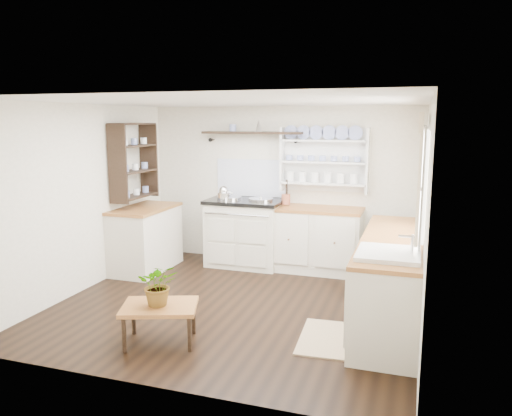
# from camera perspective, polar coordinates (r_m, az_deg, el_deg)

# --- Properties ---
(floor) EXTENTS (4.00, 3.80, 0.01)m
(floor) POSITION_cam_1_polar(r_m,az_deg,el_deg) (5.87, -2.24, -10.96)
(floor) COLOR black
(floor) RESTS_ON ground
(wall_back) EXTENTS (4.00, 0.02, 2.30)m
(wall_back) POSITION_cam_1_polar(r_m,az_deg,el_deg) (7.35, 2.86, 2.58)
(wall_back) COLOR beige
(wall_back) RESTS_ON ground
(wall_right) EXTENTS (0.02, 3.80, 2.30)m
(wall_right) POSITION_cam_1_polar(r_m,az_deg,el_deg) (5.22, 18.71, -1.01)
(wall_right) COLOR beige
(wall_right) RESTS_ON ground
(wall_left) EXTENTS (0.02, 3.80, 2.30)m
(wall_left) POSITION_cam_1_polar(r_m,az_deg,el_deg) (6.53, -19.00, 1.10)
(wall_left) COLOR beige
(wall_left) RESTS_ON ground
(ceiling) EXTENTS (4.00, 3.80, 0.01)m
(ceiling) POSITION_cam_1_polar(r_m,az_deg,el_deg) (5.49, -2.40, 12.08)
(ceiling) COLOR white
(ceiling) RESTS_ON wall_back
(window) EXTENTS (0.08, 1.55, 1.22)m
(window) POSITION_cam_1_polar(r_m,az_deg,el_deg) (5.31, 18.40, 3.71)
(window) COLOR white
(window) RESTS_ON wall_right
(aga_cooker) EXTENTS (1.09, 0.75, 1.00)m
(aga_cooker) POSITION_cam_1_polar(r_m,az_deg,el_deg) (7.29, -1.24, -2.72)
(aga_cooker) COLOR beige
(aga_cooker) RESTS_ON floor
(back_cabinets) EXTENTS (1.27, 0.63, 0.90)m
(back_cabinets) POSITION_cam_1_polar(r_m,az_deg,el_deg) (7.06, 6.88, -3.50)
(back_cabinets) COLOR beige
(back_cabinets) RESTS_ON floor
(right_cabinets) EXTENTS (0.62, 2.43, 0.90)m
(right_cabinets) POSITION_cam_1_polar(r_m,az_deg,el_deg) (5.49, 15.14, -7.73)
(right_cabinets) COLOR beige
(right_cabinets) RESTS_ON floor
(belfast_sink) EXTENTS (0.55, 0.60, 0.45)m
(belfast_sink) POSITION_cam_1_polar(r_m,az_deg,el_deg) (4.68, 14.82, -6.49)
(belfast_sink) COLOR white
(belfast_sink) RESTS_ON right_cabinets
(left_cabinets) EXTENTS (0.62, 1.13, 0.90)m
(left_cabinets) POSITION_cam_1_polar(r_m,az_deg,el_deg) (7.23, -12.49, -3.34)
(left_cabinets) COLOR beige
(left_cabinets) RESTS_ON floor
(plate_rack) EXTENTS (1.20, 0.22, 0.90)m
(plate_rack) POSITION_cam_1_polar(r_m,az_deg,el_deg) (7.13, 7.88, 5.54)
(plate_rack) COLOR white
(plate_rack) RESTS_ON wall_back
(high_shelf) EXTENTS (1.50, 0.29, 0.16)m
(high_shelf) POSITION_cam_1_polar(r_m,az_deg,el_deg) (7.29, -0.41, 8.51)
(high_shelf) COLOR black
(high_shelf) RESTS_ON wall_back
(left_shelving) EXTENTS (0.28, 0.80, 1.05)m
(left_shelving) POSITION_cam_1_polar(r_m,az_deg,el_deg) (7.13, -13.79, 5.30)
(left_shelving) COLOR black
(left_shelving) RESTS_ON wall_left
(kettle) EXTENTS (0.19, 0.19, 0.23)m
(kettle) POSITION_cam_1_polar(r_m,az_deg,el_deg) (7.17, -3.69, 1.55)
(kettle) COLOR silver
(kettle) RESTS_ON aga_cooker
(utensil_crock) EXTENTS (0.13, 0.13, 0.15)m
(utensil_crock) POSITION_cam_1_polar(r_m,az_deg,el_deg) (7.13, 3.43, 0.99)
(utensil_crock) COLOR #9C5339
(utensil_crock) RESTS_ON back_cabinets
(center_table) EXTENTS (0.82, 0.70, 0.38)m
(center_table) POSITION_cam_1_polar(r_m,az_deg,el_deg) (4.91, -10.95, -11.32)
(center_table) COLOR brown
(center_table) RESTS_ON floor
(potted_plant) EXTENTS (0.47, 0.45, 0.41)m
(potted_plant) POSITION_cam_1_polar(r_m,az_deg,el_deg) (4.82, -11.05, -8.55)
(potted_plant) COLOR #3F7233
(potted_plant) RESTS_ON center_table
(floor_rug) EXTENTS (0.60, 0.88, 0.02)m
(floor_rug) POSITION_cam_1_polar(r_m,az_deg,el_deg) (5.06, 8.31, -14.53)
(floor_rug) COLOR olive
(floor_rug) RESTS_ON floor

